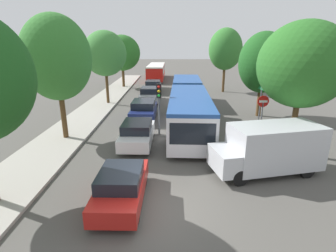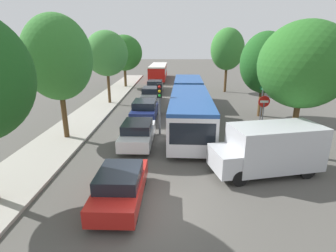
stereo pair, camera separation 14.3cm
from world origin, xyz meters
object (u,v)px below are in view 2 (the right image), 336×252
(queued_car_navy, at_px, (145,110))
(white_van, at_px, (270,148))
(queued_car_red, at_px, (120,186))
(no_entry_sign, at_px, (263,111))
(tree_left_mid, at_px, (57,58))
(queued_car_graphite, at_px, (155,86))
(tree_left_far, at_px, (106,55))
(tree_left_distant, at_px, (124,53))
(traffic_light, at_px, (160,98))
(tree_right_near, at_px, (304,65))
(articulated_bus, at_px, (189,100))
(direction_sign_post, at_px, (263,89))
(queued_car_white, at_px, (138,133))
(tree_right_far, at_px, (227,50))
(city_bus_rear, at_px, (158,71))
(queued_car_silver, at_px, (151,94))
(tree_right_mid, at_px, (265,64))

(queued_car_navy, relative_size, white_van, 0.84)
(queued_car_red, bearing_deg, no_entry_sign, -46.43)
(tree_left_mid, bearing_deg, queued_car_graphite, 74.45)
(tree_left_far, relative_size, tree_left_distant, 1.01)
(white_van, xyz_separation_m, traffic_light, (-5.31, 5.46, 1.26))
(no_entry_sign, bearing_deg, tree_right_near, 22.21)
(articulated_bus, distance_m, direction_sign_post, 5.72)
(queued_car_red, bearing_deg, traffic_light, -7.31)
(queued_car_white, bearing_deg, tree_left_distant, 12.44)
(queued_car_white, xyz_separation_m, tree_left_mid, (-4.69, 0.99, 4.30))
(queued_car_graphite, bearing_deg, queued_car_navy, -179.32)
(tree_left_distant, relative_size, tree_right_near, 1.01)
(tree_right_far, bearing_deg, city_bus_rear, 125.95)
(city_bus_rear, xyz_separation_m, queued_car_silver, (0.09, -18.38, -0.67))
(articulated_bus, height_order, tree_right_near, tree_right_near)
(direction_sign_post, distance_m, tree_left_distant, 21.56)
(no_entry_sign, relative_size, tree_left_distant, 0.40)
(articulated_bus, relative_size, tree_right_near, 2.50)
(queued_car_navy, relative_size, tree_left_far, 0.63)
(direction_sign_post, xyz_separation_m, tree_right_mid, (0.55, 1.69, 1.69))
(queued_car_white, bearing_deg, queued_car_silver, 1.45)
(queued_car_white, distance_m, traffic_light, 2.89)
(white_van, distance_m, tree_right_far, 22.37)
(city_bus_rear, height_order, queued_car_white, city_bus_rear)
(queued_car_silver, bearing_deg, tree_left_mid, 158.89)
(tree_left_far, bearing_deg, tree_left_distant, 90.49)
(articulated_bus, bearing_deg, queued_car_silver, -148.13)
(queued_car_navy, bearing_deg, white_van, -142.86)
(articulated_bus, bearing_deg, tree_right_near, 37.78)
(tree_left_distant, relative_size, tree_right_far, 0.91)
(tree_left_distant, bearing_deg, queued_car_silver, -65.86)
(articulated_bus, xyz_separation_m, tree_left_far, (-7.73, 5.28, 3.35))
(articulated_bus, xyz_separation_m, queued_car_silver, (-3.51, 6.28, -0.71))
(tree_left_distant, bearing_deg, tree_left_far, -89.51)
(queued_car_silver, bearing_deg, queued_car_graphite, 0.59)
(queued_car_red, xyz_separation_m, queued_car_navy, (-0.18, 11.63, 0.09))
(queued_car_navy, bearing_deg, queued_car_white, -177.74)
(queued_car_red, relative_size, no_entry_sign, 1.40)
(direction_sign_post, xyz_separation_m, tree_right_far, (-0.25, 13.29, 2.52))
(queued_car_silver, relative_size, direction_sign_post, 1.24)
(queued_car_white, height_order, tree_left_distant, tree_left_distant)
(queued_car_silver, relative_size, no_entry_sign, 1.58)
(queued_car_graphite, distance_m, no_entry_sign, 18.54)
(queued_car_graphite, xyz_separation_m, tree_left_mid, (-4.68, -16.81, 4.26))
(queued_car_silver, height_order, tree_left_far, tree_left_far)
(articulated_bus, distance_m, traffic_light, 4.75)
(city_bus_rear, bearing_deg, tree_right_far, -143.29)
(traffic_light, bearing_deg, queued_car_white, -34.70)
(direction_sign_post, height_order, tree_left_far, tree_left_far)
(city_bus_rear, relative_size, queued_car_navy, 2.61)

